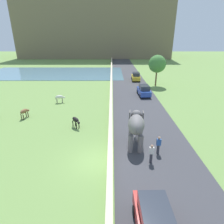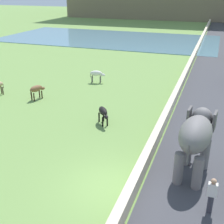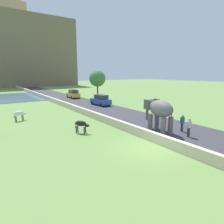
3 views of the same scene
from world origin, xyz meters
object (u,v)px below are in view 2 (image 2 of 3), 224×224
object	(u,v)px
cow_white	(97,74)
cow_black	(103,112)
cow_brown	(37,89)
elephant	(196,136)
person_trailing	(212,195)

from	to	relation	value
cow_white	cow_black	xyz separation A→B (m)	(3.81, -8.13, 0.00)
cow_white	cow_black	bearing A→B (deg)	-64.87
cow_brown	cow_black	world-z (taller)	same
cow_white	cow_brown	world-z (taller)	same
elephant	cow_black	xyz separation A→B (m)	(-5.99, 3.69, -1.20)
person_trailing	cow_white	distance (m)	17.91
person_trailing	cow_white	bearing A→B (deg)	126.81
elephant	cow_brown	bearing A→B (deg)	153.79
elephant	cow_black	size ratio (longest dim) A/B	2.76
elephant	cow_black	distance (m)	7.14
elephant	cow_brown	size ratio (longest dim) A/B	2.50
cow_brown	cow_white	bearing A→B (deg)	63.62
person_trailing	cow_white	xyz separation A→B (m)	(-10.73, 14.34, -0.04)
person_trailing	cow_brown	distance (m)	16.09
person_trailing	cow_brown	world-z (taller)	person_trailing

